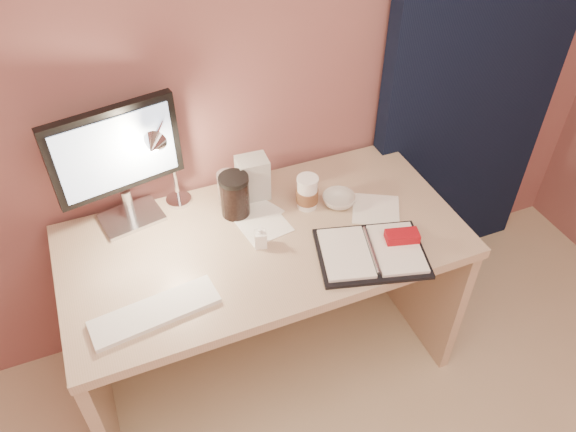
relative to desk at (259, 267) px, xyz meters
name	(u,v)px	position (x,y,z in m)	size (l,w,h in m)	color
room	(463,46)	(0.95, 0.24, 0.63)	(3.50, 3.50, 3.50)	#C6B28E
desk	(259,267)	(0.00, 0.00, 0.00)	(1.40, 0.70, 0.73)	tan
monitor	(116,157)	(-0.41, 0.20, 0.50)	(0.43, 0.19, 0.46)	silver
keyboard	(155,312)	(-0.42, -0.26, 0.23)	(0.39, 0.12, 0.02)	silver
planner	(374,251)	(0.32, -0.29, 0.24)	(0.42, 0.35, 0.06)	black
paper_a	(263,225)	(0.02, -0.01, 0.23)	(0.16, 0.16, 0.00)	white
paper_b	(376,210)	(0.43, -0.09, 0.23)	(0.17, 0.17, 0.00)	white
paper_c	(254,212)	(0.01, 0.06, 0.23)	(0.16, 0.16, 0.00)	white
coffee_cup	(307,193)	(0.21, 0.02, 0.29)	(0.08, 0.08, 0.13)	white
clear_cup	(228,188)	(-0.05, 0.15, 0.29)	(0.08, 0.08, 0.13)	white
bowl	(339,200)	(0.32, -0.01, 0.25)	(0.12, 0.12, 0.04)	silver
lotion_bottle	(260,236)	(-0.02, -0.11, 0.27)	(0.04, 0.04, 0.09)	white
dark_jar	(235,197)	(-0.05, 0.09, 0.30)	(0.10, 0.10, 0.15)	black
product_box	(253,178)	(0.04, 0.16, 0.31)	(0.11, 0.09, 0.17)	beige
desk_lamp	(189,158)	(-0.18, 0.14, 0.48)	(0.17, 0.24, 0.41)	silver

